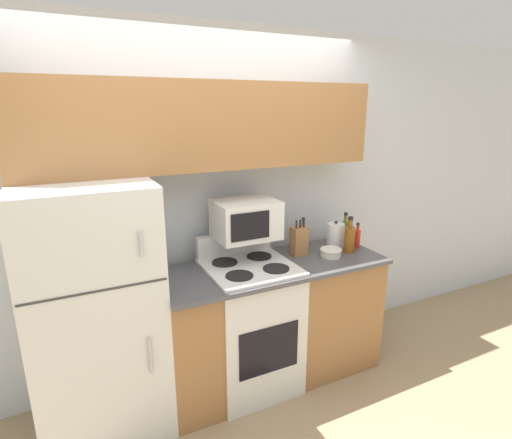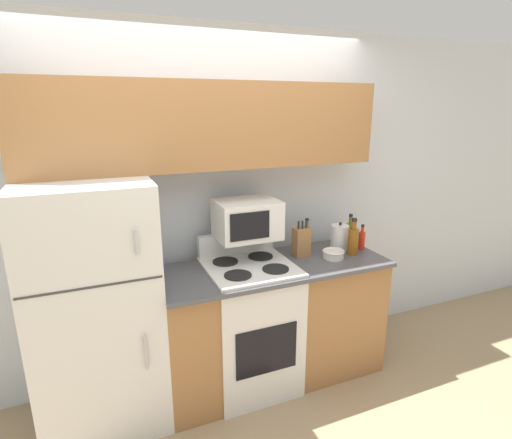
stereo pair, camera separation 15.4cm
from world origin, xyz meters
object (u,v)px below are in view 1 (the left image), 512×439
Objects in this scene: microwave at (246,219)px; bottle_hot_sauce at (357,238)px; refrigerator at (97,313)px; kettle at (335,235)px; stove at (250,324)px; bottle_vinegar at (303,235)px; bottle_olive_oil at (345,231)px; knife_block at (299,241)px; bowl at (331,252)px; bottle_whiskey at (349,238)px.

microwave is 0.96m from bottle_hot_sauce.
refrigerator is 1.81m from kettle.
stove is at bearing -103.42° from microwave.
microwave is 0.80m from kettle.
bottle_vinegar reaches higher than stove.
bottle_olive_oil is 1.21× the size of kettle.
microwave is 1.66× the size of bottle_olive_oil.
knife_block reaches higher than bowl.
refrigerator reaches higher than stove.
bottle_hot_sauce reaches higher than bowl.
bowl is at bearing -165.55° from bottle_hot_sauce.
bottle_vinegar is at bearing 153.00° from kettle.
microwave is at bearing -169.85° from bottle_vinegar.
stove is at bearing -178.86° from bottle_hot_sauce.
bottle_hot_sauce is at bearing -27.16° from bottle_vinegar.
bottle_vinegar is (1.57, 0.16, 0.22)m from refrigerator.
bottle_olive_oil is at bearing 34.99° from bowl.
refrigerator is 9.80× the size of bowl.
bottle_hot_sauce is at bearing 25.27° from bottle_whiskey.
bottle_hot_sauce is at bearing 1.14° from stove.
bottle_whiskey is (0.82, -0.04, 0.55)m from stove.
microwave is at bearing 168.57° from bottle_whiskey.
bowl is 0.58× the size of bottle_whiskey.
refrigerator reaches higher than bottle_hot_sauce.
bottle_olive_oil is 0.12m from kettle.
bottle_whiskey is at bearing -2.93° from stove.
knife_block reaches higher than bottle_vinegar.
bottle_whiskey is (1.82, -0.09, 0.23)m from refrigerator.
stove is 4.59× the size of bottle_vinegar.
knife_block is 0.18m from bottle_vinegar.
stove is 4.02× the size of knife_block.
kettle is (1.80, 0.05, 0.22)m from refrigerator.
bowl is 0.32m from bottle_hot_sauce.
refrigerator is 7.97× the size of bottle_hot_sauce.
kettle reaches higher than bottle_hot_sauce.
kettle is at bearing 45.33° from bowl.
bottle_olive_oil is (0.28, 0.19, 0.07)m from bowl.
knife_block is (0.42, -0.04, -0.21)m from microwave.
kettle is at bearing 152.60° from bottle_hot_sauce.
bowl is at bearing -3.87° from refrigerator.
bowl is at bearing -145.01° from bottle_olive_oil.
kettle is (0.77, -0.02, -0.22)m from microwave.
knife_block is 0.51m from bottle_hot_sauce.
bottle_whiskey reaches higher than knife_block.
knife_block is 1.14× the size of bottle_vinegar.
refrigerator is 1.84m from bottle_whiskey.
bottle_hot_sauce is (1.95, -0.03, 0.20)m from refrigerator.
refrigerator is 3.69× the size of microwave.
microwave is 0.91m from bottle_olive_oil.
bottle_whiskey is 1.30× the size of kettle.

